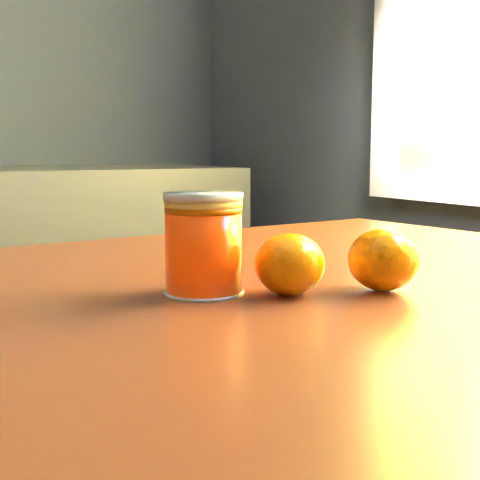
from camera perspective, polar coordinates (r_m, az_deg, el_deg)
table at (r=0.65m, az=-1.00°, el=-13.33°), size 1.18×0.88×0.82m
juice_glass at (r=0.59m, az=-3.12°, el=-0.35°), size 0.07×0.07×0.09m
orange_front at (r=0.59m, az=4.25°, el=-2.08°), size 0.07×0.07×0.05m
orange_back at (r=0.62m, az=12.12°, el=-1.65°), size 0.07×0.07×0.06m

